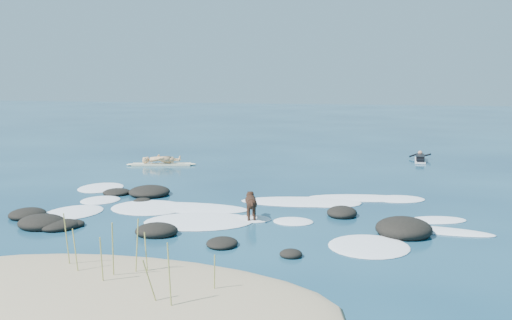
% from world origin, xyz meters
% --- Properties ---
extents(ground, '(160.00, 160.00, 0.00)m').
position_xyz_m(ground, '(0.00, 0.00, 0.00)').
color(ground, '#0A2642').
rests_on(ground, ground).
extents(sand_dune, '(9.00, 4.40, 0.60)m').
position_xyz_m(sand_dune, '(0.00, -8.20, 0.00)').
color(sand_dune, '#9E8966').
rests_on(sand_dune, ground).
extents(dune_grass, '(3.37, 1.60, 1.23)m').
position_xyz_m(dune_grass, '(0.34, -7.99, 0.66)').
color(dune_grass, '#A3A24F').
rests_on(dune_grass, ground).
extents(reef_rocks, '(13.48, 6.96, 0.58)m').
position_xyz_m(reef_rocks, '(-1.52, -2.49, 0.10)').
color(reef_rocks, black).
rests_on(reef_rocks, ground).
extents(breaking_foam, '(14.39, 7.90, 0.12)m').
position_xyz_m(breaking_foam, '(0.55, -0.59, 0.01)').
color(breaking_foam, white).
rests_on(breaking_foam, ground).
extents(standing_surfer_rig, '(3.22, 1.37, 1.87)m').
position_xyz_m(standing_surfer_rig, '(-6.06, 7.22, 0.74)').
color(standing_surfer_rig, '#F3ECC2').
rests_on(standing_surfer_rig, ground).
extents(paddling_surfer_rig, '(1.11, 2.45, 0.43)m').
position_xyz_m(paddling_surfer_rig, '(5.72, 12.04, 0.15)').
color(paddling_surfer_rig, silver).
rests_on(paddling_surfer_rig, ground).
extents(dog, '(0.58, 1.19, 0.79)m').
position_xyz_m(dog, '(0.98, -1.82, 0.52)').
color(dog, black).
rests_on(dog, ground).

